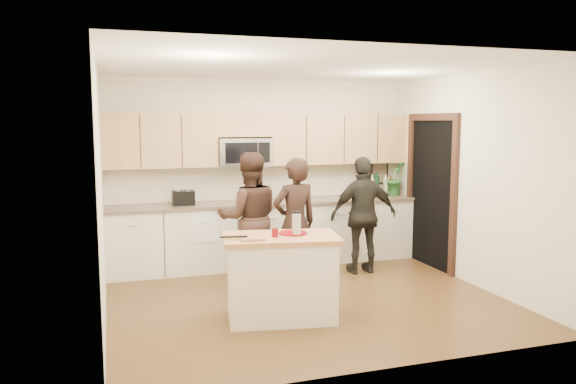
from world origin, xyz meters
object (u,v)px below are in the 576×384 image
object	(u,v)px
woman_right	(364,215)
island	(281,277)
toaster	(183,198)
woman_left	(295,223)
woman_center	(249,218)

from	to	relation	value
woman_right	island	bearing A→B (deg)	44.25
toaster	woman_left	world-z (taller)	woman_left
island	woman_center	size ratio (longest dim) A/B	0.76
toaster	woman_left	xyz separation A→B (m)	(1.23, -1.17, -0.22)
toaster	woman_right	size ratio (longest dim) A/B	0.18
toaster	woman_right	xyz separation A→B (m)	(2.35, -0.81, -0.23)
island	woman_right	bearing A→B (deg)	50.82
toaster	woman_left	distance (m)	1.71
woman_left	woman_center	xyz separation A→B (m)	(-0.50, 0.37, 0.03)
toaster	woman_center	xyz separation A→B (m)	(0.74, -0.79, -0.19)
toaster	woman_right	bearing A→B (deg)	-18.94
woman_right	woman_center	bearing A→B (deg)	2.56
woman_left	woman_right	size ratio (longest dim) A/B	1.02
island	woman_center	xyz separation A→B (m)	(0.01, 1.44, 0.40)
woman_left	woman_center	distance (m)	0.62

